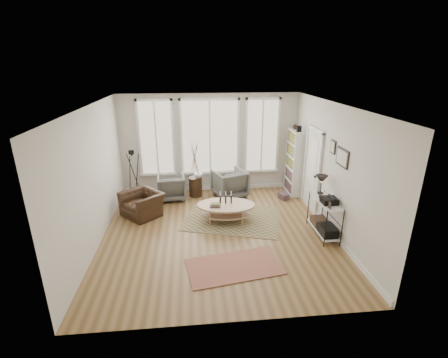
{
  "coord_description": "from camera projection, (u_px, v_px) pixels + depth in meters",
  "views": [
    {
      "loc": [
        -0.53,
        -6.61,
        3.73
      ],
      "look_at": [
        0.2,
        0.6,
        1.1
      ],
      "focal_mm": 26.0,
      "sensor_mm": 36.0,
      "label": 1
    }
  ],
  "objects": [
    {
      "name": "armchair_left",
      "position": [
        171.0,
        187.0,
        9.25
      ],
      "size": [
        0.83,
        0.85,
        0.71
      ],
      "primitive_type": "imported",
      "rotation": [
        0.0,
        0.0,
        3.24
      ],
      "color": "#5D5E5A",
      "rests_on": "ground"
    },
    {
      "name": "room",
      "position": [
        218.0,
        174.0,
        7.04
      ],
      "size": [
        5.5,
        5.54,
        2.9
      ],
      "color": "olive",
      "rests_on": "ground"
    },
    {
      "name": "book_stack_far",
      "position": [
        284.0,
        196.0,
        9.31
      ],
      "size": [
        0.28,
        0.32,
        0.17
      ],
      "primitive_type": "cube",
      "rotation": [
        0.0,
        0.0,
        0.35
      ],
      "color": "brown",
      "rests_on": "ground"
    },
    {
      "name": "tripod_camera",
      "position": [
        134.0,
        176.0,
        9.23
      ],
      "size": [
        0.5,
        0.5,
        1.42
      ],
      "color": "black",
      "rests_on": "ground"
    },
    {
      "name": "rug_main",
      "position": [
        233.0,
        218.0,
        8.18
      ],
      "size": [
        2.72,
        2.33,
        0.01
      ],
      "primitive_type": "cube",
      "rotation": [
        0.0,
        0.0,
        -0.29
      ],
      "color": "brown",
      "rests_on": "ground"
    },
    {
      "name": "low_shelf",
      "position": [
        324.0,
        214.0,
        7.28
      ],
      "size": [
        0.38,
        1.08,
        1.3
      ],
      "color": "white",
      "rests_on": "ground"
    },
    {
      "name": "side_table",
      "position": [
        195.0,
        171.0,
        9.31
      ],
      "size": [
        0.38,
        0.38,
        1.6
      ],
      "color": "#332114",
      "rests_on": "ground"
    },
    {
      "name": "rug_runner",
      "position": [
        234.0,
        266.0,
        6.25
      ],
      "size": [
        1.93,
        1.28,
        0.01
      ],
      "primitive_type": "cube",
      "rotation": [
        0.0,
        0.0,
        0.17
      ],
      "color": "maroon",
      "rests_on": "ground"
    },
    {
      "name": "vase",
      "position": [
        198.0,
        174.0,
        9.32
      ],
      "size": [
        0.27,
        0.27,
        0.25
      ],
      "primitive_type": "imported",
      "rotation": [
        0.0,
        0.0,
        0.13
      ],
      "color": "silver",
      "rests_on": "side_table"
    },
    {
      "name": "bookcase",
      "position": [
        294.0,
        162.0,
        9.49
      ],
      "size": [
        0.31,
        0.85,
        2.06
      ],
      "color": "white",
      "rests_on": "ground"
    },
    {
      "name": "armchair_right",
      "position": [
        229.0,
        183.0,
        9.41
      ],
      "size": [
        1.11,
        1.12,
        0.8
      ],
      "primitive_type": "imported",
      "rotation": [
        0.0,
        0.0,
        3.49
      ],
      "color": "#5D5E5A",
      "rests_on": "ground"
    },
    {
      "name": "accent_chair",
      "position": [
        142.0,
        204.0,
        8.27
      ],
      "size": [
        1.26,
        1.25,
        0.62
      ],
      "primitive_type": "imported",
      "rotation": [
        0.0,
        0.0,
        -0.82
      ],
      "color": "#332114",
      "rests_on": "ground"
    },
    {
      "name": "bay_window",
      "position": [
        210.0,
        138.0,
        9.49
      ],
      "size": [
        4.14,
        0.12,
        2.24
      ],
      "color": "tan",
      "rests_on": "ground"
    },
    {
      "name": "wall_art",
      "position": [
        340.0,
        155.0,
        6.86
      ],
      "size": [
        0.04,
        0.88,
        0.44
      ],
      "color": "black",
      "rests_on": "ground"
    },
    {
      "name": "book_stack_near",
      "position": [
        283.0,
        195.0,
        9.4
      ],
      "size": [
        0.26,
        0.3,
        0.17
      ],
      "primitive_type": "cube",
      "rotation": [
        0.0,
        0.0,
        0.21
      ],
      "color": "brown",
      "rests_on": "ground"
    },
    {
      "name": "door",
      "position": [
        312.0,
        168.0,
        8.44
      ],
      "size": [
        0.09,
        1.06,
        2.22
      ],
      "color": "silver",
      "rests_on": "ground"
    },
    {
      "name": "coffee_table",
      "position": [
        226.0,
        208.0,
        7.96
      ],
      "size": [
        1.48,
        1.01,
        0.65
      ],
      "color": "tan",
      "rests_on": "ground"
    }
  ]
}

